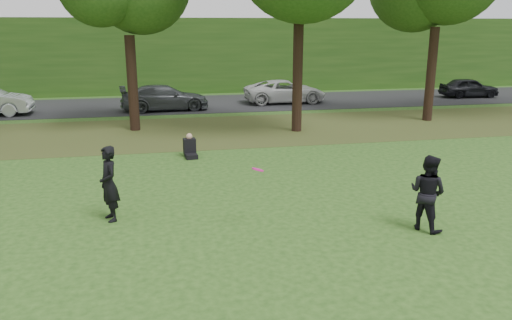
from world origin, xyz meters
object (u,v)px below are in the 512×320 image
Objects in this scene: seated_person at (190,148)px; player_right at (427,193)px; player_left at (109,184)px; frisbee at (258,170)px.

player_right is at bearing -63.34° from seated_person.
seated_person is (2.29, 5.63, -0.60)m from player_left.
player_right is 4.60× the size of frisbee.
player_left is 1.04× the size of player_right.
seated_person is at bearing 136.19° from player_left.
player_left reaches higher than frisbee.
player_right is 9.03m from seated_person.
frisbee is at bearing 48.31° from player_left.
seated_person is (-1.06, 6.84, -1.10)m from frisbee.
player_right is at bearing -11.66° from frisbee.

